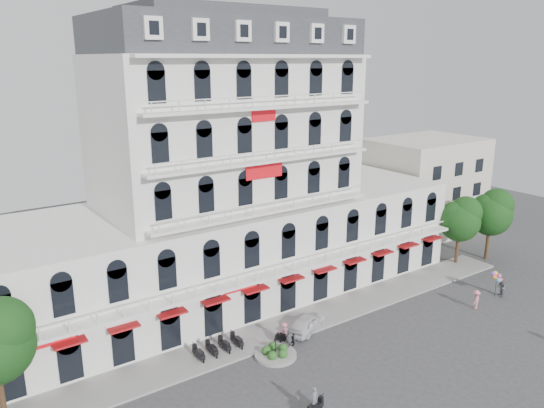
{
  "coord_description": "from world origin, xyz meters",
  "views": [
    {
      "loc": [
        -23.49,
        -22.95,
        21.7
      ],
      "look_at": [
        -0.53,
        10.0,
        10.63
      ],
      "focal_mm": 35.0,
      "sensor_mm": 36.0,
      "label": 1
    }
  ],
  "objects_px": {
    "parked_car": "(307,323)",
    "rider_center": "(284,333)",
    "rider_west": "(315,403)",
    "balloon_vendor": "(500,284)"
  },
  "relations": [
    {
      "from": "parked_car",
      "to": "rider_center",
      "type": "xyz_separation_m",
      "value": [
        -2.85,
        -0.69,
        0.27
      ]
    },
    {
      "from": "parked_car",
      "to": "rider_west",
      "type": "distance_m",
      "value": 10.75
    },
    {
      "from": "parked_car",
      "to": "rider_west",
      "type": "xyz_separation_m",
      "value": [
        -6.33,
        -8.69,
        0.18
      ]
    },
    {
      "from": "rider_center",
      "to": "parked_car",
      "type": "bearing_deg",
      "value": 68.07
    },
    {
      "from": "parked_car",
      "to": "balloon_vendor",
      "type": "xyz_separation_m",
      "value": [
        18.91,
        -5.2,
        0.54
      ]
    },
    {
      "from": "rider_west",
      "to": "rider_center",
      "type": "xyz_separation_m",
      "value": [
        3.48,
        7.99,
        0.09
      ]
    },
    {
      "from": "rider_west",
      "to": "parked_car",
      "type": "bearing_deg",
      "value": 37.99
    },
    {
      "from": "parked_car",
      "to": "balloon_vendor",
      "type": "distance_m",
      "value": 19.61
    },
    {
      "from": "rider_center",
      "to": "balloon_vendor",
      "type": "distance_m",
      "value": 22.22
    },
    {
      "from": "rider_west",
      "to": "rider_center",
      "type": "distance_m",
      "value": 8.72
    }
  ]
}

